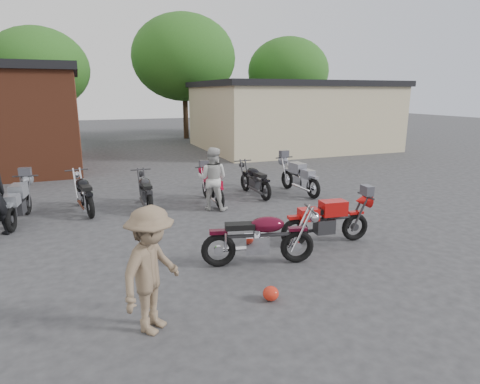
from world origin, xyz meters
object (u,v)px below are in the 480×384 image
object	(u,v)px
row_bike_3	(145,189)
row_bike_1	(18,200)
vintage_motorcycle	(261,235)
person_tan	(152,270)
row_bike_5	(255,178)
helmet	(271,293)
row_bike_2	(84,191)
sportbike	(328,218)
row_bike_4	(212,185)
row_bike_6	(299,175)
person_light	(213,179)

from	to	relation	value
row_bike_3	row_bike_1	bearing A→B (deg)	93.94
vintage_motorcycle	person_tan	xyz separation A→B (m)	(-2.24, -1.43, 0.28)
row_bike_5	vintage_motorcycle	bearing A→B (deg)	154.06
helmet	row_bike_2	xyz separation A→B (m)	(-2.63, 6.27, 0.45)
sportbike	row_bike_3	xyz separation A→B (m)	(-3.21, 4.25, -0.03)
vintage_motorcycle	row_bike_3	xyz separation A→B (m)	(-1.42, 4.73, -0.07)
person_tan	row_bike_3	world-z (taller)	person_tan
row_bike_3	row_bike_2	bearing A→B (deg)	81.99
sportbike	row_bike_1	size ratio (longest dim) A/B	0.99
row_bike_4	sportbike	bearing A→B (deg)	-161.88
row_bike_5	row_bike_6	bearing A→B (deg)	-104.35
row_bike_2	row_bike_3	xyz separation A→B (m)	(1.62, -0.24, -0.04)
row_bike_3	row_bike_5	distance (m)	3.42
row_bike_6	row_bike_1	bearing A→B (deg)	85.80
row_bike_1	row_bike_6	distance (m)	8.01
person_light	row_bike_6	bearing A→B (deg)	-134.16
vintage_motorcycle	row_bike_6	xyz separation A→B (m)	(3.44, 4.61, -0.01)
row_bike_3	row_bike_6	size ratio (longest dim) A/B	0.91
sportbike	helmet	distance (m)	2.87
row_bike_3	row_bike_6	distance (m)	4.86
person_light	person_tan	world-z (taller)	person_tan
sportbike	row_bike_6	size ratio (longest dim) A/B	0.97
row_bike_1	row_bike_4	world-z (taller)	row_bike_1
person_light	row_bike_4	size ratio (longest dim) A/B	0.96
vintage_motorcycle	row_bike_4	bearing A→B (deg)	97.89
row_bike_6	person_light	bearing A→B (deg)	98.69
person_tan	row_bike_5	bearing A→B (deg)	9.76
vintage_motorcycle	row_bike_6	size ratio (longest dim) A/B	1.02
person_tan	row_bike_6	xyz separation A→B (m)	(5.69, 6.04, -0.30)
sportbike	person_tan	xyz separation A→B (m)	(-4.03, -1.91, 0.32)
vintage_motorcycle	row_bike_3	size ratio (longest dim) A/B	1.12
helmet	row_bike_3	distance (m)	6.13
helmet	row_bike_4	world-z (taller)	row_bike_4
vintage_motorcycle	row_bike_4	world-z (taller)	vintage_motorcycle
helmet	row_bike_1	size ratio (longest dim) A/B	0.13
person_light	vintage_motorcycle	bearing A→B (deg)	118.10
helmet	row_bike_1	world-z (taller)	row_bike_1
helmet	sportbike	bearing A→B (deg)	39.04
person_tan	row_bike_6	size ratio (longest dim) A/B	0.87
row_bike_3	helmet	bearing A→B (deg)	-170.17
vintage_motorcycle	helmet	distance (m)	1.45
row_bike_4	row_bike_6	bearing A→B (deg)	-88.02
row_bike_4	row_bike_5	distance (m)	1.56
person_light	row_bike_4	distance (m)	0.77
row_bike_4	person_light	bearing A→B (deg)	163.78
sportbike	row_bike_6	distance (m)	4.45
row_bike_4	row_bike_1	bearing A→B (deg)	90.05
person_light	row_bike_4	xyz separation A→B (m)	(0.20, 0.66, -0.34)
row_bike_3	row_bike_6	xyz separation A→B (m)	(4.86, -0.12, 0.05)
vintage_motorcycle	helmet	world-z (taller)	vintage_motorcycle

